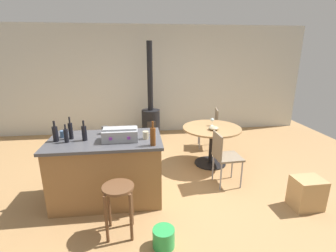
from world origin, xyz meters
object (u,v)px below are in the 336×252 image
object	(u,v)px
wooden_stool	(119,198)
cup_0	(146,135)
cup_2	(105,130)
bottle_1	(55,134)
bottle_2	(84,133)
folding_chair_far	(211,125)
plastic_bucket	(164,238)
toolbox	(120,134)
dining_table	(211,136)
wine_glass	(212,120)
cardboard_box	(307,193)
folding_chair_near	(224,155)
serving_bowl	(214,128)
kitchen_island	(107,169)
bottle_0	(66,135)
bottle_4	(71,130)
cup_1	(63,134)
wood_stove	(151,116)
bottle_3	(153,136)

from	to	relation	value
wooden_stool	cup_0	size ratio (longest dim) A/B	5.43
cup_2	bottle_1	bearing A→B (deg)	-157.93
bottle_2	folding_chair_far	bearing A→B (deg)	38.07
bottle_1	cup_0	world-z (taller)	bottle_1
bottle_2	plastic_bucket	distance (m)	1.67
toolbox	cup_0	size ratio (longest dim) A/B	4.00
dining_table	wine_glass	bearing A→B (deg)	73.40
wooden_stool	wine_glass	xyz separation A→B (m)	(1.63, 1.82, 0.36)
wooden_stool	cardboard_box	distance (m)	2.53
toolbox	bottle_2	world-z (taller)	bottle_2
dining_table	cardboard_box	distance (m)	1.79
folding_chair_near	serving_bowl	world-z (taller)	folding_chair_near
wine_glass	kitchen_island	bearing A→B (deg)	-150.42
toolbox	cardboard_box	xyz separation A→B (m)	(2.50, -0.48, -0.79)
bottle_0	wine_glass	distance (m)	2.58
kitchen_island	bottle_2	bearing A→B (deg)	-174.76
toolbox	plastic_bucket	size ratio (longest dim) A/B	1.90
dining_table	bottle_4	xyz separation A→B (m)	(-2.26, -0.87, 0.48)
folding_chair_near	bottle_1	distance (m)	2.47
cardboard_box	plastic_bucket	bearing A→B (deg)	-166.65
dining_table	folding_chair_near	xyz separation A→B (m)	(-0.02, -0.76, -0.04)
cardboard_box	bottle_4	bearing A→B (deg)	168.81
cup_1	cardboard_box	bearing A→B (deg)	-12.17
wood_stove	cup_2	xyz separation A→B (m)	(-0.79, -2.31, 0.42)
kitchen_island	bottle_2	size ratio (longest dim) A/B	5.54
bottle_3	kitchen_island	bearing A→B (deg)	153.46
folding_chair_near	plastic_bucket	xyz separation A→B (m)	(-1.08, -1.22, -0.41)
bottle_1	bottle_4	distance (m)	0.19
bottle_0	bottle_2	size ratio (longest dim) A/B	0.90
folding_chair_near	bottle_3	size ratio (longest dim) A/B	2.73
folding_chair_far	plastic_bucket	size ratio (longest dim) A/B	3.57
serving_bowl	plastic_bucket	distance (m)	2.23
folding_chair_near	toolbox	xyz separation A→B (m)	(-1.56, -0.25, 0.49)
cup_1	bottle_0	bearing A→B (deg)	-64.95
cup_0	bottle_0	bearing A→B (deg)	-179.63
bottle_3	serving_bowl	size ratio (longest dim) A/B	1.77
bottle_4	cup_0	world-z (taller)	bottle_4
folding_chair_near	toolbox	world-z (taller)	toolbox
toolbox	kitchen_island	bearing A→B (deg)	159.00
folding_chair_far	cup_1	world-z (taller)	cup_1
cup_2	cardboard_box	size ratio (longest dim) A/B	0.29
bottle_2	bottle_4	world-z (taller)	bottle_4
dining_table	folding_chair_near	distance (m)	0.76
kitchen_island	folding_chair_near	xyz separation A→B (m)	(1.78, 0.17, 0.06)
wooden_stool	cup_1	bearing A→B (deg)	130.90
dining_table	serving_bowl	size ratio (longest dim) A/B	5.96
cup_2	serving_bowl	distance (m)	1.90
dining_table	cup_2	bearing A→B (deg)	-159.12
bottle_3	cup_1	bearing A→B (deg)	159.19
toolbox	bottle_4	distance (m)	0.69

